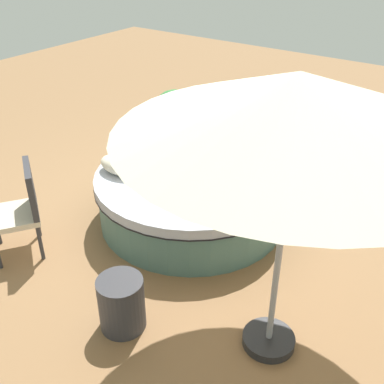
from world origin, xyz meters
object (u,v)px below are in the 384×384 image
object	(u,v)px
round_bed	(192,196)
planter	(174,116)
patio_chair	(22,205)
throw_pillow_0	(177,137)
side_table	(122,304)
throw_pillow_1	(120,165)
patio_umbrella	(297,107)

from	to	relation	value
round_bed	planter	xyz separation A→B (m)	(1.35, -1.44, 0.22)
patio_chair	planter	distance (m)	2.95
throw_pillow_0	planter	distance (m)	1.20
throw_pillow_0	patio_chair	distance (m)	2.07
throw_pillow_0	side_table	bearing A→B (deg)	115.92
throw_pillow_1	throw_pillow_0	bearing A→B (deg)	-94.30
throw_pillow_0	planter	world-z (taller)	planter
round_bed	throw_pillow_0	xyz separation A→B (m)	(0.60, -0.52, 0.40)
throw_pillow_1	patio_umbrella	bearing A→B (deg)	162.30
side_table	throw_pillow_1	bearing A→B (deg)	-47.86
patio_chair	throw_pillow_0	bearing A→B (deg)	-68.69
throw_pillow_0	patio_umbrella	distance (m)	3.12
patio_chair	planter	world-z (taller)	patio_chair
round_bed	patio_umbrella	distance (m)	2.68
round_bed	patio_umbrella	size ratio (longest dim) A/B	0.95
patio_chair	patio_umbrella	world-z (taller)	patio_umbrella
throw_pillow_1	side_table	size ratio (longest dim) A/B	1.06
throw_pillow_0	side_table	distance (m)	2.53
side_table	patio_chair	bearing A→B (deg)	-8.28
throw_pillow_0	patio_chair	xyz separation A→B (m)	(0.47, 2.01, -0.14)
throw_pillow_1	side_table	world-z (taller)	throw_pillow_1
side_table	planter	bearing A→B (deg)	-59.95
patio_umbrella	patio_chair	bearing A→B (deg)	6.87
planter	side_table	world-z (taller)	planter
round_bed	throw_pillow_1	distance (m)	0.90
throw_pillow_0	patio_umbrella	bearing A→B (deg)	142.77
planter	side_table	distance (m)	3.66
round_bed	patio_chair	bearing A→B (deg)	54.42
throw_pillow_0	throw_pillow_1	bearing A→B (deg)	85.70
round_bed	throw_pillow_0	size ratio (longest dim) A/B	4.01
round_bed	planter	world-z (taller)	planter
patio_chair	planter	size ratio (longest dim) A/B	1.07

